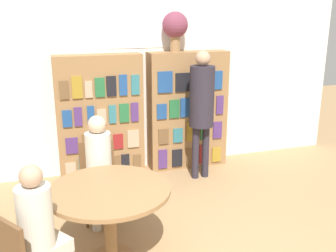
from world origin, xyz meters
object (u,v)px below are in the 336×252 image
Objects in this scene: bookshelf_right at (187,110)px; reading_table at (109,202)px; chair_left_side at (98,176)px; flower_vase at (175,27)px; bookshelf_left at (100,118)px; seated_reader_left at (99,164)px; librarian_standing at (202,101)px; seated_reader_right at (41,227)px.

bookshelf_right is 2.59m from reading_table.
flower_vase is at bearing -136.98° from chair_left_side.
bookshelf_left reaches higher than seated_reader_left.
reading_table is 0.74m from seated_reader_left.
librarian_standing is (0.02, -0.50, 0.25)m from bookshelf_right.
flower_vase is 1.12m from librarian_standing.
chair_left_side is 1.79m from librarian_standing.
bookshelf_right is 1.24m from flower_vase.
flower_vase is 3.45m from seated_reader_right.
librarian_standing is at bearing -155.24° from chair_left_side.
seated_reader_right is at bearing -131.06° from bookshelf_right.
flower_vase is 2.38m from chair_left_side.
bookshelf_right reaches higher than seated_reader_right.
bookshelf_left is 1.00× the size of bookshelf_right.
seated_reader_left is (-0.22, -1.33, -0.16)m from bookshelf_left.
flower_vase reaches higher than librarian_standing.
bookshelf_left is 1.54× the size of reading_table.
chair_left_side is 0.29m from seated_reader_left.
librarian_standing is (1.56, 1.56, 0.51)m from reading_table.
bookshelf_right is 1.99× the size of chair_left_side.
bookshelf_right is at bearing -1.37° from flower_vase.
seated_reader_left is at bearing 90.00° from chair_left_side.
bookshelf_left is 1.99× the size of chair_left_side.
bookshelf_right is 0.97× the size of librarian_standing.
bookshelf_right is at bearing 91.73° from librarian_standing.
chair_left_side is (-1.52, -1.15, -0.39)m from bookshelf_right.
reading_table is 0.73m from seated_reader_right.
bookshelf_right reaches higher than seated_reader_left.
librarian_standing is (1.32, -0.50, 0.25)m from bookshelf_left.
bookshelf_left is 2.62m from seated_reader_right.
reading_table is (-1.55, -2.06, -0.26)m from bookshelf_right.
chair_left_side is (-0.22, -1.15, -0.39)m from bookshelf_left.
bookshelf_right is at bearing 104.71° from seated_reader_right.
chair_left_side is 0.72× the size of seated_reader_right.
flower_vase is 2.88m from reading_table.
librarian_standing is (0.22, -0.51, -0.97)m from flower_vase.
flower_vase is at bearing 107.52° from seated_reader_right.
chair_left_side is at bearing -142.83° from bookshelf_right.
seated_reader_right is (-0.60, -0.41, 0.08)m from reading_table.
chair_left_side is 0.71× the size of seated_reader_left.
reading_table is at bearing 90.00° from chair_left_side.
librarian_standing is at bearing -88.27° from bookshelf_right.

